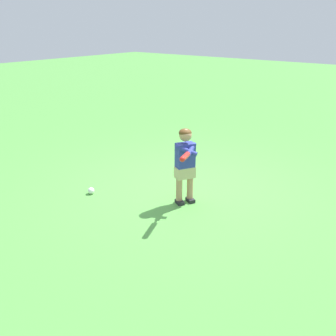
{
  "coord_description": "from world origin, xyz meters",
  "views": [
    {
      "loc": [
        -4.48,
        -3.14,
        2.42
      ],
      "look_at": [
        -0.48,
        0.06,
        0.45
      ],
      "focal_mm": 40.93,
      "sensor_mm": 36.0,
      "label": 1
    }
  ],
  "objects": [
    {
      "name": "ground_plane",
      "position": [
        0.0,
        0.0,
        0.0
      ],
      "size": [
        40.0,
        40.0,
        0.0
      ],
      "primitive_type": "plane",
      "color": "#519942"
    },
    {
      "name": "child_batter",
      "position": [
        -0.5,
        -0.26,
        0.65
      ],
      "size": [
        0.7,
        0.5,
        1.08
      ],
      "color": "#232328",
      "rests_on": "ground"
    },
    {
      "name": "play_ball_by_bucket",
      "position": [
        -1.12,
        1.02,
        0.05
      ],
      "size": [
        0.1,
        0.1,
        0.1
      ],
      "primitive_type": "sphere",
      "color": "white",
      "rests_on": "ground"
    }
  ]
}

